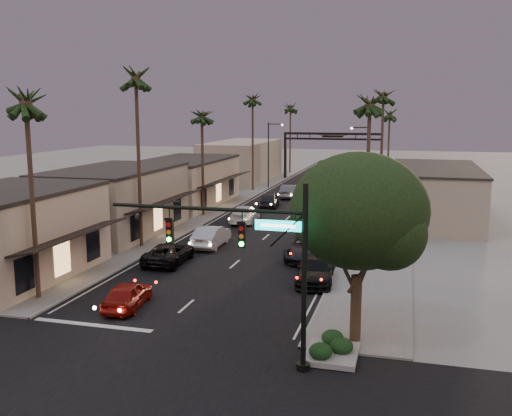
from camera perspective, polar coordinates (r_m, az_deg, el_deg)
The scene contains 34 objects.
ground at distance 59.93m, azimuth 3.79°, elevation -0.49°, with size 200.00×200.00×0.00m, color slate.
road at distance 64.77m, azimuth 4.66°, elevation 0.27°, with size 14.00×120.00×0.02m, color black.
cross_street at distance 23.72m, azimuth -16.49°, elevation -17.25°, with size 80.00×12.00×0.02m, color black.
sidewalk_left at distance 73.70m, azimuth -1.62°, elevation 1.49°, with size 5.00×92.00×0.12m, color slate.
sidewalk_right at distance 70.68m, azimuth 13.30°, elevation 0.88°, with size 5.00×92.00×0.12m, color slate.
storefront_near at distance 39.40m, azimuth -23.78°, elevation -2.62°, with size 8.00×12.00×5.50m, color tan.
storefront_mid at distance 50.83m, azimuth -13.92°, elevation 0.55°, with size 8.00×14.00×5.50m, color gray.
storefront_far at distance 65.17m, azimuth -7.12°, elevation 2.50°, with size 8.00×16.00×5.00m, color tan.
storefront_dist at distance 86.73m, azimuth -1.38°, elevation 4.69°, with size 8.00×20.00×6.00m, color gray.
building_right at distance 58.48m, azimuth 17.40°, elevation 1.31°, with size 8.00×18.00×5.00m, color gray.
traffic_signal at distance 23.28m, azimuth 0.25°, elevation -4.01°, with size 8.51×0.22×7.80m.
corner_tree at distance 25.80m, azimuth 10.39°, elevation -0.77°, with size 6.20×6.20×8.80m.
planter at distance 25.81m, azimuth 7.60°, elevation -14.63°, with size 2.20×2.60×0.24m, color gray.
arch at distance 88.75m, azimuth 7.66°, elevation 6.36°, with size 15.20×0.40×7.27m.
streetlight_right at distance 63.24m, azimuth 10.93°, elevation 4.76°, with size 2.13×0.30×9.00m.
streetlight_left at distance 78.23m, azimuth 1.45°, elevation 5.85°, with size 2.13×0.30×9.00m.
palm_la at distance 33.54m, azimuth -22.08°, elevation 10.46°, with size 3.20×3.20×13.20m.
palm_lb at distance 44.71m, azimuth -11.95°, elevation 13.08°, with size 3.20×3.20×15.20m.
palm_lc at distance 57.48m, azimuth -5.44°, elevation 9.54°, with size 3.20×3.20×12.20m.
palm_ld at distance 75.59m, azimuth -0.34°, elevation 11.10°, with size 3.20×3.20×14.20m.
palm_ra at distance 41.96m, azimuth 11.34°, elevation 10.68°, with size 3.20×3.20×13.20m.
palm_rb at distance 61.95m, azimuth 12.65°, elevation 11.17°, with size 3.20×3.20×14.20m.
palm_rc at distance 81.91m, azimuth 13.24°, elevation 9.37°, with size 3.20×3.20×12.20m.
palm_far at distance 97.88m, azimuth 3.47°, elevation 10.20°, with size 3.20×3.20×13.20m.
oncoming_red at distance 32.09m, azimuth -12.73°, elevation -8.45°, with size 1.73×4.30×1.47m, color maroon.
oncoming_pickup at distance 40.56m, azimuth -8.70°, elevation -4.48°, with size 2.44×5.28×1.47m, color black.
oncoming_silver at distance 45.08m, azimuth -4.50°, elevation -2.81°, with size 1.79×5.13×1.69m, color #ACADB2.
oncoming_white at distance 54.60m, azimuth -1.14°, elevation -0.61°, with size 2.27×5.59×1.62m, color silver.
oncoming_dgrey at distance 63.21m, azimuth 1.33°, elevation 0.82°, with size 1.96×4.88×1.66m, color black.
oncoming_grey_far at distance 70.05m, azimuth 3.31°, elevation 1.68°, with size 1.73×4.97×1.64m, color #515257.
curbside_near at distance 41.47m, azimuth 5.24°, elevation -3.93°, with size 2.80×6.07×1.69m, color black.
curbside_black at distance 36.01m, azimuth 5.97°, elevation -6.15°, with size 2.21×5.43×1.57m, color black.
curbside_grey at distance 53.27m, azimuth 9.14°, elevation -0.95°, with size 2.02×5.02×1.71m, color #515056.
curbside_far at distance 62.34m, azimuth 8.89°, elevation 0.53°, with size 1.64×4.70×1.55m, color black.
Camera 1 is at (11.47, -17.86, 10.61)m, focal length 40.00 mm.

